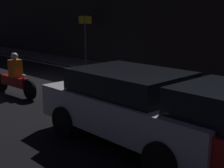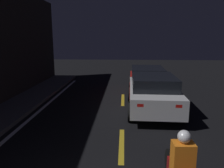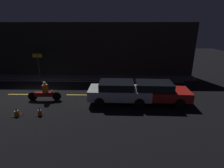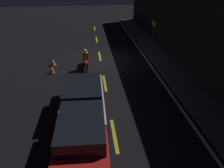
# 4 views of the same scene
# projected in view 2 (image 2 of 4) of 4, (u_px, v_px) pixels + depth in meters

# --- Properties ---
(lane_dash_d) EXTENTS (2.00, 0.14, 0.01)m
(lane_dash_d) POSITION_uv_depth(u_px,v_px,m) (122.00, 145.00, 5.98)
(lane_dash_d) COLOR gold
(lane_dash_d) RESTS_ON ground
(lane_dash_e) EXTENTS (2.00, 0.14, 0.01)m
(lane_dash_e) POSITION_uv_depth(u_px,v_px,m) (123.00, 100.00, 10.38)
(lane_dash_e) COLOR gold
(lane_dash_e) RESTS_ON ground
(sedan_white) EXTENTS (4.16, 2.01, 1.46)m
(sedan_white) POSITION_uv_depth(u_px,v_px,m) (153.00, 92.00, 8.64)
(sedan_white) COLOR silver
(sedan_white) RESTS_ON ground
(taxi_red) EXTENTS (4.36, 1.96, 1.45)m
(taxi_red) POSITION_uv_depth(u_px,v_px,m) (147.00, 80.00, 11.07)
(taxi_red) COLOR red
(taxi_red) RESTS_ON ground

